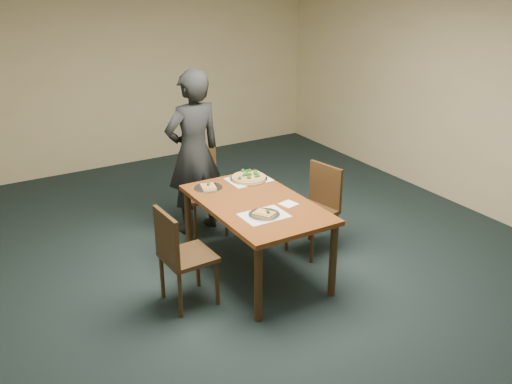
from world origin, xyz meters
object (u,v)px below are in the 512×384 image
chair_left (180,252)px  diner (194,153)px  dining_table (256,211)px  chair_right (317,203)px  pizza_pan (249,177)px  slice_plate_near (264,214)px  chair_far (202,187)px  slice_plate_far (208,187)px

chair_left → diner: diner is taller
dining_table → chair_right: 0.82m
chair_left → diner: bearing=-32.6°
diner → pizza_pan: bearing=110.7°
slice_plate_near → chair_right: bearing=24.2°
chair_far → chair_left: size_ratio=1.00×
chair_left → slice_plate_far: chair_left is taller
chair_far → pizza_pan: bearing=-60.5°
diner → slice_plate_far: diner is taller
diner → slice_plate_far: (-0.15, -0.65, -0.14)m
chair_right → chair_left: bearing=-92.8°
diner → slice_plate_near: size_ratio=6.45×
dining_table → pizza_pan: 0.59m
pizza_pan → chair_far: bearing=113.3°
chair_far → slice_plate_far: 0.67m
diner → pizza_pan: size_ratio=4.69×
dining_table → chair_left: (-0.84, -0.13, -0.14)m
chair_far → chair_left: bearing=-117.0°
chair_left → slice_plate_far: (0.61, 0.66, 0.25)m
pizza_pan → slice_plate_near: bearing=-111.3°
chair_right → slice_plate_near: (-0.89, -0.40, 0.25)m
chair_far → chair_right: same height
chair_far → chair_left: same height
dining_table → slice_plate_far: bearing=113.4°
dining_table → slice_plate_far: 0.59m
chair_right → dining_table: bearing=-93.4°
chair_far → pizza_pan: 0.69m
dining_table → slice_plate_far: size_ratio=5.36×
chair_right → pizza_pan: size_ratio=2.37×
chair_left → diner: size_ratio=0.50×
slice_plate_near → slice_plate_far: slice_plate_near is taller
dining_table → diner: 1.20m
chair_right → slice_plate_near: chair_right is taller
diner → pizza_pan: diner is taller
chair_left → slice_plate_far: bearing=-45.2°
dining_table → chair_right: size_ratio=1.65×
chair_left → chair_right: (1.64, 0.24, 0.00)m
diner → chair_left: bearing=54.6°
chair_right → diner: diner is taller
chair_far → chair_right: bearing=-44.9°
dining_table → slice_plate_near: size_ratio=5.36×
chair_right → pizza_pan: chair_right is taller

